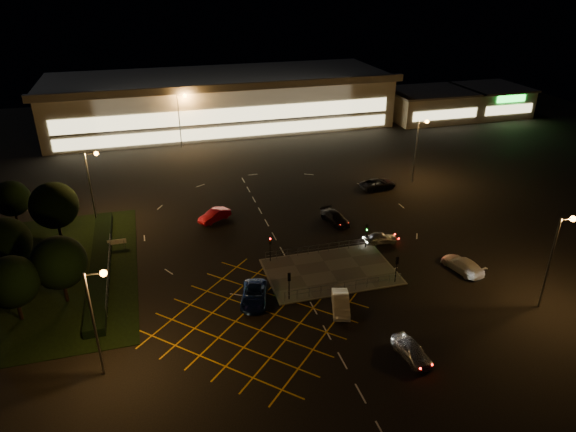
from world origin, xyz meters
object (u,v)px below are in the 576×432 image
object	(u,v)px
car_near_silver	(412,350)
car_approach_white	(462,265)
car_left_blue	(254,295)
car_far_dkgrey	(335,218)
car_east_grey	(378,184)
signal_ne	(367,231)
car_circ_red	(214,215)
signal_sw	(289,281)
signal_se	(397,264)
car_queue_white	(341,303)
car_right_silver	(381,238)
signal_nw	(270,244)

from	to	relation	value
car_near_silver	car_approach_white	distance (m)	16.92
car_left_blue	car_far_dkgrey	world-z (taller)	car_left_blue
car_east_grey	car_approach_white	xyz separation A→B (m)	(-1.02, -24.63, -0.00)
signal_ne	car_east_grey	size ratio (longest dim) A/B	0.56
car_circ_red	car_east_grey	distance (m)	26.42
signal_sw	signal_se	world-z (taller)	same
car_left_blue	car_approach_white	xyz separation A→B (m)	(23.92, -0.57, 0.01)
car_far_dkgrey	car_queue_white	bearing A→B (deg)	-122.43
car_queue_white	car_right_silver	world-z (taller)	car_queue_white
car_left_blue	car_right_silver	distance (m)	19.52
signal_ne	car_approach_white	xyz separation A→B (m)	(8.42, -7.80, -1.59)
car_far_dkgrey	car_right_silver	distance (m)	7.68
signal_sw	signal_nw	xyz separation A→B (m)	(0.00, 7.99, 0.00)
car_approach_white	signal_nw	bearing A→B (deg)	-32.94
signal_se	signal_ne	distance (m)	7.99
signal_nw	car_circ_red	size ratio (longest dim) A/B	0.67
signal_se	car_circ_red	xyz separation A→B (m)	(-16.64, 20.58, -1.60)
signal_sw	car_queue_white	size ratio (longest dim) A/B	0.67
signal_ne	car_queue_white	distance (m)	13.40
car_queue_white	car_approach_white	world-z (taller)	car_approach_white
car_right_silver	car_east_grey	world-z (taller)	car_east_grey
car_queue_white	signal_ne	bearing A→B (deg)	72.73
signal_se	car_east_grey	xyz separation A→B (m)	(9.43, 24.82, -1.58)
signal_sw	car_east_grey	distance (m)	32.83
signal_sw	car_approach_white	size ratio (longest dim) A/B	0.59
signal_nw	car_near_silver	bearing A→B (deg)	-67.53
car_far_dkgrey	car_right_silver	xyz separation A→B (m)	(3.49, -6.84, -0.06)
signal_ne	car_near_silver	xyz separation A→B (m)	(-4.04, -19.24, -1.59)
signal_se	car_right_silver	distance (m)	9.14
car_approach_white	signal_ne	bearing A→B (deg)	-54.84
signal_sw	car_near_silver	world-z (taller)	signal_sw
signal_se	car_near_silver	bearing A→B (deg)	70.26
car_far_dkgrey	car_circ_red	size ratio (longest dim) A/B	1.10
car_near_silver	car_left_blue	distance (m)	16.60
signal_se	signal_ne	xyz separation A→B (m)	(0.00, 7.99, 0.00)
signal_ne	car_circ_red	distance (m)	20.93
car_near_silver	car_circ_red	bearing A→B (deg)	104.79
car_left_blue	car_right_silver	world-z (taller)	car_left_blue
car_approach_white	signal_se	bearing A→B (deg)	-10.74
car_left_blue	car_far_dkgrey	xyz separation A→B (m)	(14.36, 14.75, -0.03)
car_circ_red	car_east_grey	bearing A→B (deg)	66.96
car_far_dkgrey	car_circ_red	distance (m)	16.31
car_left_blue	car_queue_white	bearing A→B (deg)	-9.01
signal_sw	car_left_blue	xyz separation A→B (m)	(-3.50, 0.76, -1.59)
signal_nw	car_far_dkgrey	world-z (taller)	signal_nw
car_near_silver	car_far_dkgrey	xyz separation A→B (m)	(2.90, 26.76, -0.03)
signal_sw	car_right_silver	bearing A→B (deg)	-148.86
car_far_dkgrey	car_east_grey	world-z (taller)	car_east_grey
signal_nw	car_approach_white	size ratio (longest dim) A/B	0.59
car_far_dkgrey	car_right_silver	size ratio (longest dim) A/B	1.27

